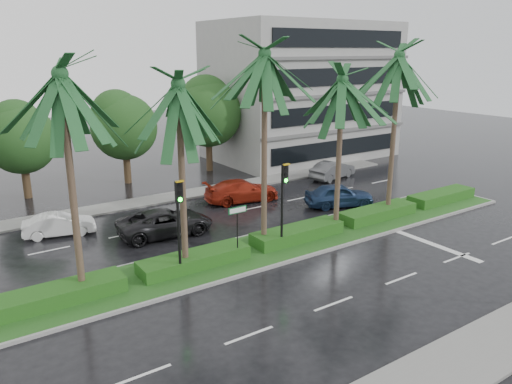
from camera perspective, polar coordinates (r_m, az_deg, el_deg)
ground at (r=23.84m, az=0.60°, el=-7.89°), size 120.00×120.00×0.00m
near_sidewalk at (r=17.52m, az=21.16°, el=-18.42°), size 40.00×2.40×0.12m
far_sidewalk at (r=33.76m, az=-11.14°, el=-0.83°), size 40.00×2.00×0.12m
median at (r=24.57m, az=-0.75°, el=-6.94°), size 36.00×4.00×0.15m
hedge at (r=24.42m, az=-0.75°, el=-6.14°), size 35.20×1.40×0.60m
lane_markings at (r=25.26m, az=6.85°, el=-6.58°), size 34.00×13.06×0.01m
palm_row at (r=22.02m, az=-3.62°, el=12.27°), size 26.30×4.20×10.12m
signal_median_left at (r=21.12m, az=-8.79°, el=-2.56°), size 0.34×0.42×4.36m
signal_median_right at (r=23.87m, az=3.16°, el=-0.22°), size 0.34×0.42×4.36m
street_sign at (r=22.92m, az=-2.13°, el=-3.19°), size 0.95×0.09×2.60m
bg_trees at (r=37.62m, az=-16.27°, el=7.72°), size 32.88×5.38×7.77m
building at (r=46.58m, az=5.20°, el=11.43°), size 16.00×10.00×12.00m
car_white at (r=28.80m, az=-21.57°, el=-3.48°), size 2.05×3.88×1.22m
car_darkgrey at (r=27.27m, az=-10.31°, el=-3.42°), size 2.79×5.30×1.42m
car_red at (r=32.76m, az=-1.63°, el=0.16°), size 2.84×5.22×1.44m
car_blue at (r=32.10m, az=9.48°, el=-0.36°), size 3.22×4.67×1.48m
car_grey at (r=38.95m, az=8.73°, el=2.50°), size 2.31×4.40×1.38m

